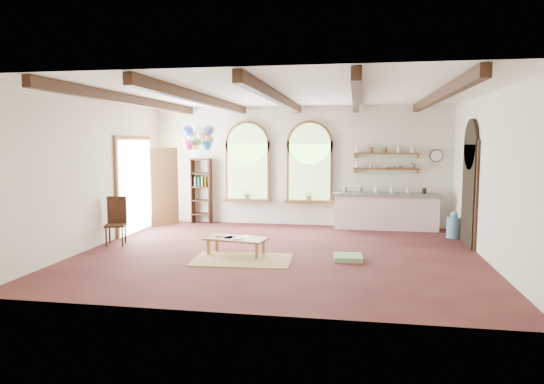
% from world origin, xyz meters
% --- Properties ---
extents(floor, '(8.00, 8.00, 0.00)m').
position_xyz_m(floor, '(0.00, 0.00, 0.00)').
color(floor, '#552723').
rests_on(floor, ground).
extents(ceiling_beams, '(6.20, 6.80, 0.18)m').
position_xyz_m(ceiling_beams, '(0.00, 0.00, 3.10)').
color(ceiling_beams, '#381D11').
rests_on(ceiling_beams, ceiling).
extents(window_left, '(1.30, 0.28, 2.20)m').
position_xyz_m(window_left, '(-1.40, 3.43, 1.63)').
color(window_left, brown).
rests_on(window_left, floor).
extents(window_right, '(1.30, 0.28, 2.20)m').
position_xyz_m(window_right, '(0.30, 3.43, 1.63)').
color(window_right, brown).
rests_on(window_right, floor).
extents(left_doorway, '(0.10, 1.90, 2.50)m').
position_xyz_m(left_doorway, '(-3.95, 1.80, 1.15)').
color(left_doorway, brown).
rests_on(left_doorway, floor).
extents(right_doorway, '(0.10, 1.30, 2.40)m').
position_xyz_m(right_doorway, '(3.95, 1.50, 1.10)').
color(right_doorway, black).
rests_on(right_doorway, floor).
extents(kitchen_counter, '(2.68, 0.62, 0.94)m').
position_xyz_m(kitchen_counter, '(2.30, 3.20, 0.48)').
color(kitchen_counter, white).
rests_on(kitchen_counter, floor).
extents(wall_shelf_lower, '(1.70, 0.24, 0.04)m').
position_xyz_m(wall_shelf_lower, '(2.30, 3.38, 1.55)').
color(wall_shelf_lower, brown).
rests_on(wall_shelf_lower, wall_back).
extents(wall_shelf_upper, '(1.70, 0.24, 0.04)m').
position_xyz_m(wall_shelf_upper, '(2.30, 3.38, 1.95)').
color(wall_shelf_upper, brown).
rests_on(wall_shelf_upper, wall_back).
extents(wall_clock, '(0.32, 0.04, 0.32)m').
position_xyz_m(wall_clock, '(3.55, 3.45, 1.90)').
color(wall_clock, black).
rests_on(wall_clock, wall_back).
extents(bookshelf, '(0.53, 0.32, 1.80)m').
position_xyz_m(bookshelf, '(-2.70, 3.32, 0.90)').
color(bookshelf, '#381D11').
rests_on(bookshelf, floor).
extents(coffee_table, '(1.28, 0.74, 0.34)m').
position_xyz_m(coffee_table, '(-0.82, -0.25, 0.30)').
color(coffee_table, '#A3754A').
rests_on(coffee_table, floor).
extents(side_chair, '(0.52, 0.52, 1.06)m').
position_xyz_m(side_chair, '(-3.66, 0.22, 0.30)').
color(side_chair, '#381D11').
rests_on(side_chair, floor).
extents(floor_mat, '(1.93, 1.25, 0.02)m').
position_xyz_m(floor_mat, '(-0.60, -0.67, 0.01)').
color(floor_mat, tan).
rests_on(floor_mat, floor).
extents(floor_cushion, '(0.57, 0.57, 0.09)m').
position_xyz_m(floor_cushion, '(1.40, -0.30, 0.05)').
color(floor_cushion, '#78A16F').
rests_on(floor_cushion, floor).
extents(water_jug_a, '(0.26, 0.26, 0.51)m').
position_xyz_m(water_jug_a, '(3.28, 3.20, 0.22)').
color(water_jug_a, '#588FBC').
rests_on(water_jug_a, floor).
extents(water_jug_b, '(0.33, 0.33, 0.63)m').
position_xyz_m(water_jug_b, '(3.82, 2.30, 0.27)').
color(water_jug_b, '#588FBC').
rests_on(water_jug_b, floor).
extents(balloon_cluster, '(0.94, 0.98, 1.16)m').
position_xyz_m(balloon_cluster, '(-2.41, 2.30, 2.34)').
color(balloon_cluster, silver).
rests_on(balloon_cluster, floor).
extents(table_book, '(0.17, 0.24, 0.02)m').
position_xyz_m(table_book, '(-1.26, -0.14, 0.35)').
color(table_book, olive).
rests_on(table_book, coffee_table).
extents(tablet, '(0.25, 0.31, 0.01)m').
position_xyz_m(tablet, '(-0.78, -0.33, 0.35)').
color(tablet, black).
rests_on(tablet, coffee_table).
extents(potted_plant_left, '(0.27, 0.23, 0.30)m').
position_xyz_m(potted_plant_left, '(-1.40, 3.32, 0.85)').
color(potted_plant_left, '#598C4C').
rests_on(potted_plant_left, window_left).
extents(potted_plant_right, '(0.27, 0.23, 0.30)m').
position_xyz_m(potted_plant_right, '(0.30, 3.32, 0.85)').
color(potted_plant_right, '#598C4C').
rests_on(potted_plant_right, window_right).
extents(shelf_cup_a, '(0.12, 0.10, 0.10)m').
position_xyz_m(shelf_cup_a, '(1.55, 3.38, 1.62)').
color(shelf_cup_a, white).
rests_on(shelf_cup_a, wall_shelf_lower).
extents(shelf_cup_b, '(0.10, 0.10, 0.09)m').
position_xyz_m(shelf_cup_b, '(1.90, 3.38, 1.62)').
color(shelf_cup_b, beige).
rests_on(shelf_cup_b, wall_shelf_lower).
extents(shelf_bowl_a, '(0.22, 0.22, 0.05)m').
position_xyz_m(shelf_bowl_a, '(2.25, 3.38, 1.60)').
color(shelf_bowl_a, beige).
rests_on(shelf_bowl_a, wall_shelf_lower).
extents(shelf_bowl_b, '(0.20, 0.20, 0.06)m').
position_xyz_m(shelf_bowl_b, '(2.60, 3.38, 1.60)').
color(shelf_bowl_b, '#8C664C').
rests_on(shelf_bowl_b, wall_shelf_lower).
extents(shelf_vase, '(0.18, 0.18, 0.19)m').
position_xyz_m(shelf_vase, '(2.95, 3.38, 1.67)').
color(shelf_vase, slate).
rests_on(shelf_vase, wall_shelf_lower).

